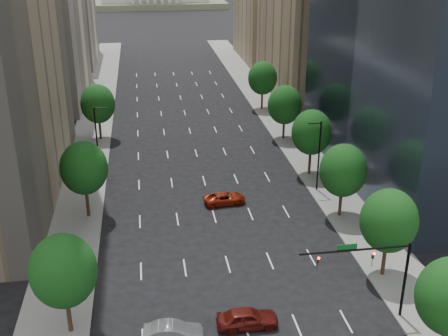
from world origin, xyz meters
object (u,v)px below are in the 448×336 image
car_maroon (247,318)px  car_silver (173,332)px  car_red_far (225,198)px  traffic_signal (378,266)px

car_maroon → car_silver: (-6.05, -0.77, -0.08)m
car_maroon → car_red_far: car_maroon is taller
car_maroon → car_red_far: (1.53, 22.54, -0.17)m
traffic_signal → car_silver: traffic_signal is taller
traffic_signal → car_maroon: size_ratio=1.82×
traffic_signal → car_silver: (-16.46, -0.23, -4.40)m
car_silver → car_red_far: 24.51m
traffic_signal → car_red_far: size_ratio=1.85×
traffic_signal → car_silver: size_ratio=1.94×
traffic_signal → car_red_far: bearing=111.0°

